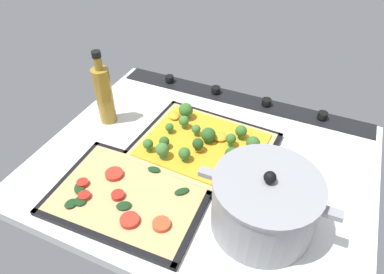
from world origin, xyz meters
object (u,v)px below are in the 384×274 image
(baking_tray_back, at_px, (129,197))
(baking_tray_front, at_px, (203,148))
(oil_bottle, at_px, (104,94))
(broccoli_pizza, at_px, (203,143))
(cooking_pot, at_px, (264,204))
(veggie_pizza_back, at_px, (128,195))

(baking_tray_back, bearing_deg, baking_tray_front, -112.43)
(baking_tray_front, xyz_separation_m, oil_bottle, (0.30, -0.00, 0.09))
(broccoli_pizza, relative_size, baking_tray_back, 0.95)
(cooking_pot, bearing_deg, broccoli_pizza, -39.53)
(broccoli_pizza, xyz_separation_m, cooking_pot, (-0.20, 0.17, 0.05))
(broccoli_pizza, xyz_separation_m, veggie_pizza_back, (0.09, 0.22, -0.01))
(baking_tray_back, distance_m, cooking_pot, 0.30)
(oil_bottle, bearing_deg, veggie_pizza_back, 132.48)
(baking_tray_back, bearing_deg, cooking_pot, -169.51)
(broccoli_pizza, bearing_deg, oil_bottle, -0.73)
(baking_tray_back, bearing_deg, veggie_pizza_back, 59.33)
(broccoli_pizza, bearing_deg, veggie_pizza_back, 67.81)
(broccoli_pizza, relative_size, cooking_pot, 1.18)
(cooking_pot, height_order, oil_bottle, oil_bottle)
(baking_tray_front, xyz_separation_m, baking_tray_back, (0.09, 0.22, 0.00))
(broccoli_pizza, relative_size, veggie_pizza_back, 1.03)
(baking_tray_back, relative_size, oil_bottle, 1.62)
(oil_bottle, bearing_deg, broccoli_pizza, 179.27)
(baking_tray_front, height_order, oil_bottle, oil_bottle)
(baking_tray_back, distance_m, oil_bottle, 0.32)
(cooking_pot, xyz_separation_m, oil_bottle, (0.50, -0.17, 0.02))
(baking_tray_back, bearing_deg, broccoli_pizza, -112.06)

